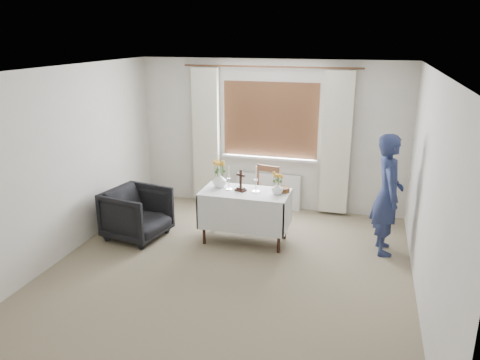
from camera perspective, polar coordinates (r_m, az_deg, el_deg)
name	(u,v)px	position (r m, az deg, el deg)	size (l,w,h in m)	color
ground	(227,273)	(6.00, -1.59, -11.29)	(5.00, 5.00, 0.00)	gray
altar_table	(245,217)	(6.70, 0.62, -4.49)	(1.24, 0.64, 0.76)	silver
wooden_chair	(263,195)	(7.40, 2.84, -1.82)	(0.41, 0.41, 0.89)	brown
armchair	(137,214)	(7.00, -12.44, -4.02)	(0.79, 0.82, 0.74)	black
person	(388,195)	(6.55, 17.55, -1.70)	(0.60, 0.40, 1.66)	navy
radiator	(268,191)	(8.04, 3.46, -1.34)	(1.10, 0.10, 0.60)	silver
wooden_cross	(241,180)	(6.54, 0.08, -0.05)	(0.15, 0.10, 0.31)	black
candlestick_left	(229,178)	(6.59, -1.37, 0.24)	(0.10, 0.10, 0.35)	silver
candlestick_right	(256,179)	(6.50, 1.98, 0.11)	(0.11, 0.11, 0.38)	silver
flower_vase_left	(220,180)	(6.73, -2.50, -0.01)	(0.20, 0.20, 0.21)	white
flower_vase_right	(277,188)	(6.46, 4.56, -1.02)	(0.16, 0.16, 0.17)	white
wicker_basket	(284,190)	(6.57, 5.34, -1.18)	(0.17, 0.17, 0.07)	brown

